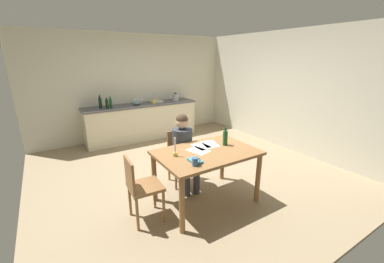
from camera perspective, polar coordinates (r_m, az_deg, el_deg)
The scene contains 25 objects.
ground_plane at distance 4.53m, azimuth -1.15°, elevation -9.51°, with size 5.20×5.20×0.04m, color #937F60.
wall_back at distance 6.46m, azimuth -13.37°, elevation 10.41°, with size 5.20×0.12×2.60m, color beige.
wall_right at distance 5.87m, azimuth 21.40°, elevation 9.04°, with size 0.12×5.20×2.60m, color beige.
kitchen_counter at distance 6.28m, azimuth -11.75°, elevation 2.43°, with size 2.83×0.64×0.90m.
dining_table at distance 3.36m, azimuth 3.46°, elevation -6.45°, with size 1.37×0.92×0.78m.
chair_at_table at distance 3.97m, azimuth -2.77°, elevation -5.49°, with size 0.45×0.45×0.87m.
person_seated at distance 3.77m, azimuth -1.97°, elevation -3.62°, with size 0.38×0.62×1.19m.
chair_side_empty at distance 3.11m, azimuth -12.18°, elevation -12.61°, with size 0.42×0.42×0.88m.
coffee_mug at distance 2.88m, azimuth 0.83°, elevation -7.24°, with size 0.11×0.07×0.10m.
candlestick at distance 3.15m, azimuth -4.07°, elevation -4.69°, with size 0.06×0.06×0.26m.
book_magazine at distance 3.00m, azimuth 0.72°, elevation -6.99°, with size 0.12×0.20×0.03m, color teal.
paper_letter at distance 3.50m, azimuth 2.34°, elevation -3.55°, with size 0.21×0.30×0.00m, color white.
paper_bill at distance 3.60m, azimuth 4.29°, elevation -2.98°, with size 0.21×0.30×0.00m, color white.
paper_envelope at distance 3.35m, azimuth 1.51°, elevation -4.56°, with size 0.21×0.30×0.00m, color white.
wine_bottle_on_table at distance 3.55m, azimuth 7.94°, elevation -1.50°, with size 0.07×0.07×0.27m.
sink_unit at distance 6.34m, azimuth -8.46°, elevation 7.11°, with size 0.36×0.36×0.24m.
bottle_oil at distance 5.91m, azimuth -21.06°, elevation 6.45°, with size 0.07×0.07×0.30m.
bottle_vinegar at distance 5.85m, azimuth -19.65°, elevation 6.25°, with size 0.07×0.07×0.24m.
bottle_wine_red at distance 5.89m, azimuth -18.86°, elevation 6.48°, with size 0.06×0.06×0.27m.
mixing_bowl at distance 6.10m, azimuth -13.15°, elevation 6.65°, with size 0.20×0.20×0.09m, color #668C99.
stovetop_kettle at distance 6.56m, azimuth -3.97°, elevation 8.27°, with size 0.18×0.18×0.22m.
wine_glass_near_sink at distance 6.32m, azimuth -12.07°, elevation 7.68°, with size 0.07×0.07×0.15m.
wine_glass_by_kettle at distance 6.29m, azimuth -12.87°, elevation 7.58°, with size 0.07×0.07×0.15m.
wine_glass_back_left at distance 6.26m, azimuth -13.64°, elevation 7.49°, with size 0.07×0.07×0.15m.
teacup_on_counter at distance 6.14m, azimuth -9.11°, elevation 7.04°, with size 0.12×0.08×0.11m.
Camera 1 is at (-2.07, -3.48, 2.03)m, focal length 22.33 mm.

